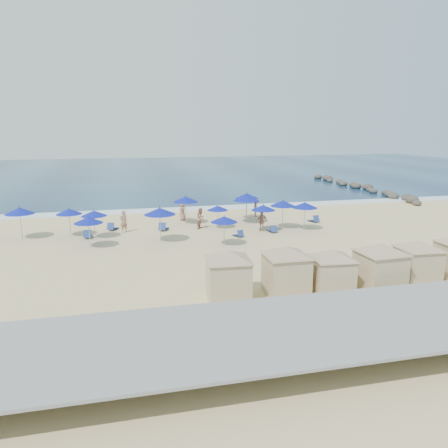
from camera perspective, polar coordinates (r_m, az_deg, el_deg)
The scene contains 35 objects.
ground at distance 31.45m, azimuth 2.36°, elevation -3.08°, with size 160.00×160.00×0.00m, color #D9C08A.
ocean at distance 84.96m, azimuth -7.82°, elevation 6.76°, with size 160.00×80.00×0.06m, color #0D274B.
surf_line at distance 46.17m, azimuth -2.87°, elevation 2.03°, with size 160.00×2.50×0.08m, color white.
seawall at distance 19.35m, azimuth 13.50°, elevation -11.68°, with size 160.00×6.10×1.22m.
rock_jetty at distance 63.46m, azimuth 17.35°, elevation 4.66°, with size 2.56×26.66×0.96m.
trash_bin at distance 27.01m, azimuth 10.99°, elevation -5.02°, with size 0.85×0.85×0.85m, color black.
cabana_0 at distance 21.77m, azimuth 0.56°, elevation -5.83°, with size 4.47×4.47×2.81m.
cabana_1 at distance 22.67m, azimuth 8.14°, elevation -5.19°, with size 4.50×4.50×2.82m.
cabana_2 at distance 23.18m, azimuth 13.99°, elevation -5.36°, with size 4.14×4.14×2.61m.
cabana_3 at distance 24.31m, azimuth 19.76°, elevation -4.54°, with size 4.55×4.55×2.86m.
cabana_4 at distance 26.30m, azimuth 24.02°, elevation -3.86°, with size 4.28×4.28×2.69m.
umbrella_0 at distance 36.75m, azimuth -25.13°, elevation 1.57°, with size 2.25×2.25×2.57m.
umbrella_1 at distance 35.00m, azimuth -16.64°, elevation 1.34°, with size 2.01×2.01×2.29m.
umbrella_2 at distance 36.21m, azimuth -19.60°, elevation 1.55°, with size 2.04×2.04×2.32m.
umbrella_3 at distance 32.65m, azimuth -8.38°, elevation 1.66°, with size 2.41×2.41×2.74m.
umbrella_4 at distance 38.66m, azimuth -5.03°, elevation 3.24°, with size 2.27×2.27×2.58m.
umbrella_5 at distance 36.80m, azimuth -0.84°, elevation 2.11°, with size 1.82×1.82×2.07m.
umbrella_6 at distance 31.37m, azimuth 0.02°, elevation 0.63°, with size 2.01×2.01×2.29m.
umbrella_7 at distance 38.73m, azimuth 2.94°, elevation 3.43°, with size 2.37×2.37×2.69m.
umbrella_8 at distance 35.89m, azimuth 5.15°, elevation 2.15°, with size 2.05×2.05×2.33m.
umbrella_9 at distance 40.55m, azimuth 3.00°, elevation 3.69°, with size 2.26×2.26×2.57m.
umbrella_10 at distance 37.09m, azimuth 7.71°, elevation 2.70°, with size 2.22×2.22×2.52m.
umbrella_11 at distance 36.83m, azimuth 10.51°, elevation 2.44°, with size 2.16×2.16×2.46m.
umbrella_12 at distance 32.21m, azimuth -17.31°, elevation 0.49°, with size 2.08×2.08×2.37m.
beach_chair_0 at distance 35.64m, azimuth -17.37°, elevation -1.36°, with size 0.62×1.33×0.72m.
beach_chair_1 at distance 37.77m, azimuth -14.39°, elevation -0.42°, with size 1.03×1.40×0.71m.
beach_chair_2 at distance 36.86m, azimuth -7.93°, elevation -0.44°, with size 1.03×1.46×0.74m.
beach_chair_3 at distance 34.39m, azimuth 1.92°, elevation -1.35°, with size 0.78×1.20×0.61m.
beach_chair_4 at distance 36.04m, azimuth 6.33°, elevation -0.74°, with size 0.57×1.20×0.65m.
beach_chair_5 at distance 40.51m, azimuth 11.68°, elevation 0.58°, with size 0.78×1.34×0.69m.
beachgoer_0 at distance 36.61m, azimuth -12.99°, elevation 0.34°, with size 0.67×0.44×1.85m, color #AC735F.
beachgoer_1 at distance 37.12m, azimuth -3.06°, elevation 0.75°, with size 0.86×0.67×1.77m, color #AC735F.
beachgoer_2 at distance 36.31m, azimuth 4.96°, elevation 0.36°, with size 0.97×0.40×1.66m, color #AC735F.
beachgoer_3 at distance 42.07m, azimuth 4.24°, elevation 2.13°, with size 1.13×0.65×1.76m, color #AC735F.
beachgoer_4 at distance 40.50m, azimuth -5.44°, elevation 1.71°, with size 0.86×0.56×1.76m, color #AC735F.
Camera 1 is at (-8.28, -29.13, 8.49)m, focal length 35.00 mm.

